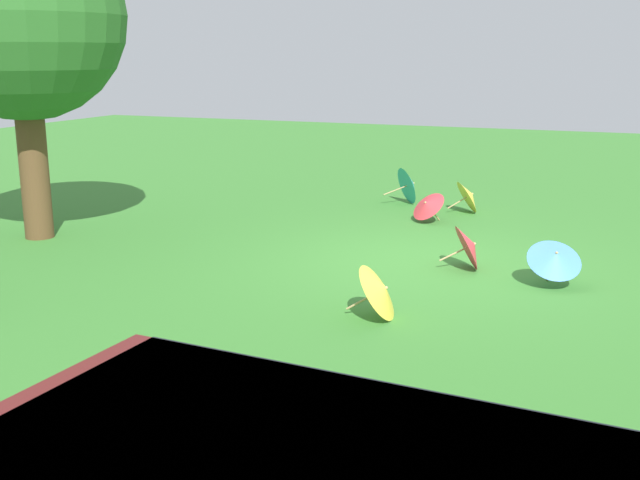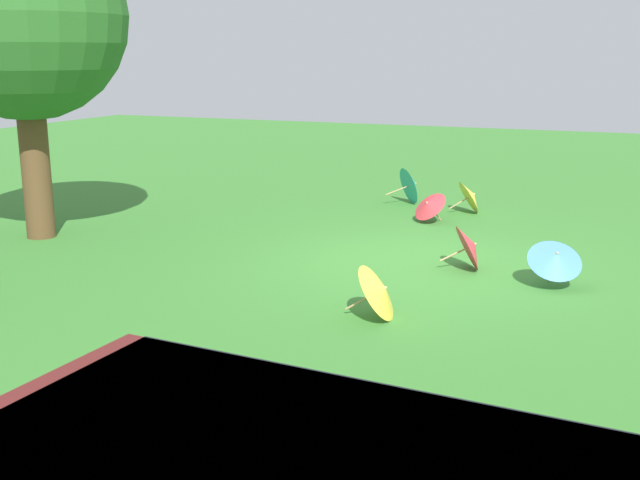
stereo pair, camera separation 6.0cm
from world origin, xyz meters
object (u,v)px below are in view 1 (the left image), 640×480
object	(u,v)px
parasol_red_0	(427,205)
parasol_red_3	(470,246)
parasol_yellow_0	(469,196)
shade_tree	(21,18)
parasol_teal_0	(410,185)
parasol_blue_0	(555,257)
parasol_yellow_1	(381,290)

from	to	relation	value
parasol_red_0	parasol_red_3	xyz separation A→B (m)	(-1.27, 2.64, 0.01)
parasol_yellow_0	parasol_red_0	bearing A→B (deg)	65.53
parasol_red_0	parasol_red_3	world-z (taller)	parasol_red_3
shade_tree	parasol_teal_0	bearing A→B (deg)	-133.23
parasol_red_3	parasol_blue_0	world-z (taller)	parasol_red_3
parasol_red_0	parasol_yellow_1	xyz separation A→B (m)	(-0.77, 4.97, 0.01)
parasol_teal_0	parasol_red_3	world-z (taller)	parasol_teal_0
parasol_teal_0	parasol_yellow_0	xyz separation A→B (m)	(-1.23, 0.44, -0.05)
parasol_yellow_0	parasol_red_0	xyz separation A→B (m)	(0.50, 1.10, -0.00)
parasol_yellow_0	parasol_yellow_1	xyz separation A→B (m)	(-0.27, 6.07, 0.01)
parasol_yellow_0	parasol_red_0	size ratio (longest dim) A/B	0.98
parasol_yellow_0	parasol_teal_0	bearing A→B (deg)	-19.64
parasol_red_0	parasol_red_3	bearing A→B (deg)	115.67
parasol_yellow_1	parasol_red_3	bearing A→B (deg)	-102.06
parasol_blue_0	parasol_yellow_1	world-z (taller)	same
parasol_yellow_0	parasol_red_3	world-z (taller)	parasol_red_3
parasol_teal_0	parasol_blue_0	bearing A→B (deg)	124.18
parasol_yellow_0	parasol_red_0	distance (m)	1.21
parasol_yellow_0	parasol_blue_0	xyz separation A→B (m)	(-1.90, 4.17, 0.07)
parasol_yellow_0	shade_tree	bearing A→B (deg)	37.39
parasol_yellow_1	parasol_teal_0	bearing A→B (deg)	-76.99
parasol_red_0	parasol_blue_0	distance (m)	3.89
parasol_teal_0	parasol_yellow_1	xyz separation A→B (m)	(-1.50, 6.51, -0.05)
shade_tree	parasol_yellow_1	size ratio (longest dim) A/B	6.84
parasol_teal_0	parasol_yellow_0	bearing A→B (deg)	160.36
parasol_red_0	parasol_blue_0	xyz separation A→B (m)	(-2.40, 3.06, 0.08)
shade_tree	parasol_blue_0	world-z (taller)	shade_tree
shade_tree	parasol_red_3	bearing A→B (deg)	-173.75
parasol_teal_0	parasol_blue_0	xyz separation A→B (m)	(-3.13, 4.61, 0.02)
shade_tree	parasol_blue_0	xyz separation A→B (m)	(-7.74, -0.30, -2.94)
parasol_red_3	parasol_blue_0	xyz separation A→B (m)	(-1.13, 0.42, 0.07)
shade_tree	parasol_red_0	xyz separation A→B (m)	(-5.35, -3.37, -3.01)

